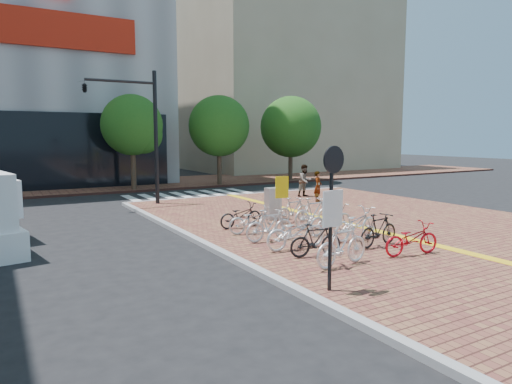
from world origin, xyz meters
TOP-DOWN VIEW (x-y plane):
  - ground at (0.00, 0.00)m, footprint 120.00×120.00m
  - kerb_west at (-4.00, -5.00)m, footprint 0.25×34.00m
  - kerb_north at (3.00, 12.00)m, footprint 14.00×0.25m
  - far_sidewalk at (0.00, 21.00)m, footprint 70.00×8.00m
  - building_beige at (18.00, 32.00)m, footprint 20.00×18.00m
  - crosswalk at (0.50, 14.00)m, footprint 7.50×4.00m
  - street_trees at (5.04, 17.45)m, footprint 16.20×4.60m
  - bike_0 at (-2.03, -2.41)m, footprint 1.91×0.76m
  - bike_1 at (-2.03, -1.30)m, footprint 1.61×0.73m
  - bike_2 at (-2.03, -0.33)m, footprint 2.02×0.76m
  - bike_3 at (-2.15, 0.94)m, footprint 1.73×0.50m
  - bike_4 at (-2.02, 2.21)m, footprint 1.87×0.91m
  - bike_5 at (-1.90, 3.35)m, footprint 1.76×0.69m
  - bike_6 at (0.41, -2.54)m, footprint 1.86×0.87m
  - bike_7 at (0.36, -1.32)m, footprint 1.75×0.71m
  - bike_8 at (0.42, -0.24)m, footprint 2.08×1.00m
  - bike_9 at (0.26, 0.84)m, footprint 2.03×0.91m
  - bike_10 at (0.40, 1.97)m, footprint 1.92×0.72m
  - bike_11 at (0.38, 3.24)m, footprint 1.68×0.69m
  - pedestrian_a at (4.72, 7.31)m, footprint 0.68×0.65m
  - pedestrian_b at (5.32, 9.25)m, footprint 0.94×0.77m
  - utility_box at (0.02, 4.18)m, footprint 0.60×0.44m
  - yellow_sign at (-0.48, 2.81)m, footprint 0.51×0.17m
  - notice_sign at (-3.50, -3.75)m, footprint 0.58×0.16m
  - traffic_light_pole at (-4.13, 10.83)m, footprint 3.49×1.35m

SIDE VIEW (x-z plane):
  - ground at x=0.00m, z-range 0.00..0.00m
  - crosswalk at x=0.50m, z-range 0.00..0.01m
  - far_sidewalk at x=0.00m, z-range 0.00..0.15m
  - kerb_west at x=-4.00m, z-range 0.00..0.15m
  - kerb_north at x=3.00m, z-range 0.00..0.15m
  - bike_5 at x=-1.90m, z-range 0.15..1.06m
  - bike_1 at x=-2.03m, z-range 0.15..1.09m
  - bike_4 at x=-2.02m, z-range 0.15..1.09m
  - bike_6 at x=0.41m, z-range 0.15..1.09m
  - bike_11 at x=0.38m, z-range 0.15..1.13m
  - bike_7 at x=0.36m, z-range 0.15..1.17m
  - bike_9 at x=0.26m, z-range 0.15..1.18m
  - bike_3 at x=-2.15m, z-range 0.15..1.19m
  - bike_2 at x=-2.03m, z-range 0.15..1.20m
  - bike_8 at x=0.42m, z-range 0.15..1.20m
  - bike_0 at x=-2.03m, z-range 0.15..1.26m
  - bike_10 at x=0.40m, z-range 0.15..1.28m
  - utility_box at x=0.02m, z-range 0.15..1.44m
  - pedestrian_a at x=4.72m, z-range 0.15..1.72m
  - pedestrian_b at x=5.32m, z-range 0.15..1.93m
  - yellow_sign at x=-0.48m, z-range 0.51..2.39m
  - notice_sign at x=-3.50m, z-range 0.56..3.71m
  - street_trees at x=5.04m, z-range 0.92..7.27m
  - traffic_light_pole at x=-4.13m, z-range 1.39..7.89m
  - building_beige at x=18.00m, z-range 0.00..18.00m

